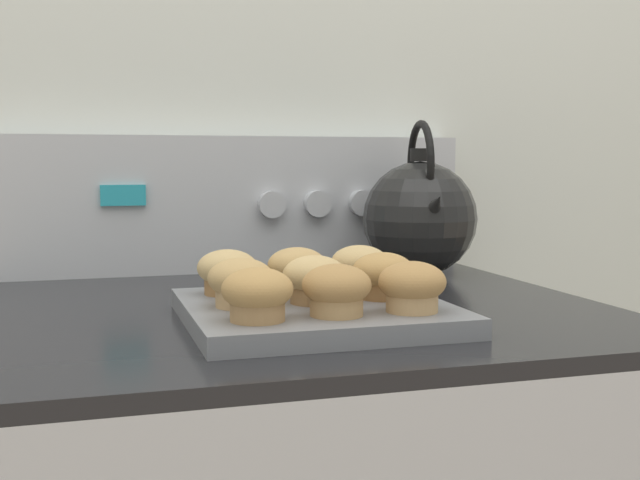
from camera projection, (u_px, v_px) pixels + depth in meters
name	position (u px, v px, depth m)	size (l,w,h in m)	color
wall_back	(225.00, 111.00, 1.34)	(8.00, 0.05, 2.40)	silver
control_panel	(233.00, 204.00, 1.30)	(0.77, 0.07, 0.22)	#B7BABF
muffin_pan	(315.00, 312.00, 0.89)	(0.29, 0.29, 0.02)	slate
muffin_r0_c0	(257.00, 294.00, 0.79)	(0.07, 0.07, 0.05)	#A37A4C
muffin_r0_c1	(337.00, 290.00, 0.81)	(0.07, 0.07, 0.05)	tan
muffin_r0_c2	(412.00, 286.00, 0.84)	(0.07, 0.07, 0.05)	tan
muffin_r1_c0	(241.00, 282.00, 0.86)	(0.07, 0.07, 0.05)	tan
muffin_r1_c1	(315.00, 279.00, 0.89)	(0.07, 0.07, 0.05)	#A37A4C
muffin_r1_c2	(383.00, 275.00, 0.92)	(0.07, 0.07, 0.05)	olive
muffin_r2_c0	(227.00, 272.00, 0.95)	(0.07, 0.07, 0.05)	olive
muffin_r2_c1	(297.00, 269.00, 0.97)	(0.07, 0.07, 0.05)	#A37A4C
muffin_r2_c2	(360.00, 266.00, 0.99)	(0.07, 0.07, 0.05)	#A37A4C
tea_kettle	(420.00, 216.00, 1.25)	(0.18, 0.21, 0.24)	black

